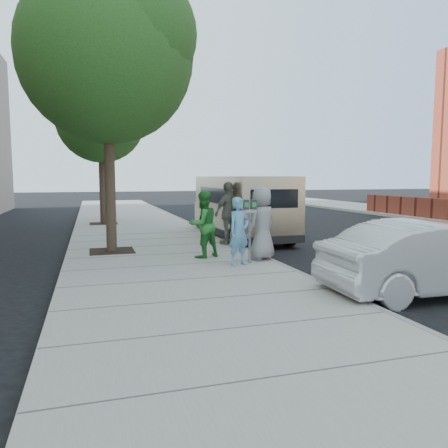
{
  "coord_description": "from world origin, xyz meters",
  "views": [
    {
      "loc": [
        -2.83,
        -9.93,
        2.18
      ],
      "look_at": [
        0.14,
        -0.27,
        1.1
      ],
      "focal_mm": 35.0,
      "sensor_mm": 36.0,
      "label": 1
    }
  ],
  "objects_px": {
    "person_officer": "(239,231)",
    "person_green_shirt": "(203,224)",
    "tree_near": "(108,50)",
    "person_striped_polo": "(229,213)",
    "parking_meter": "(250,217)",
    "sedan": "(433,258)",
    "person_gray_shirt": "(262,223)",
    "van": "(241,206)",
    "tree_far": "(102,115)"
  },
  "relations": [
    {
      "from": "person_officer",
      "to": "person_green_shirt",
      "type": "relative_size",
      "value": 0.94
    },
    {
      "from": "tree_near",
      "to": "person_striped_polo",
      "type": "relative_size",
      "value": 3.95
    },
    {
      "from": "parking_meter",
      "to": "person_officer",
      "type": "bearing_deg",
      "value": -149.11
    },
    {
      "from": "sedan",
      "to": "person_officer",
      "type": "distance_m",
      "value": 4.07
    },
    {
      "from": "person_officer",
      "to": "person_gray_shirt",
      "type": "relative_size",
      "value": 0.88
    },
    {
      "from": "parking_meter",
      "to": "person_gray_shirt",
      "type": "relative_size",
      "value": 0.84
    },
    {
      "from": "parking_meter",
      "to": "person_officer",
      "type": "distance_m",
      "value": 0.46
    },
    {
      "from": "parking_meter",
      "to": "person_green_shirt",
      "type": "distance_m",
      "value": 1.41
    },
    {
      "from": "van",
      "to": "sedan",
      "type": "relative_size",
      "value": 1.43
    },
    {
      "from": "person_striped_polo",
      "to": "tree_near",
      "type": "bearing_deg",
      "value": -22.18
    },
    {
      "from": "person_gray_shirt",
      "to": "tree_near",
      "type": "bearing_deg",
      "value": -64.87
    },
    {
      "from": "van",
      "to": "tree_far",
      "type": "bearing_deg",
      "value": 129.74
    },
    {
      "from": "person_gray_shirt",
      "to": "person_striped_polo",
      "type": "xyz_separation_m",
      "value": [
        0.0,
        2.67,
        0.05
      ]
    },
    {
      "from": "person_officer",
      "to": "tree_far",
      "type": "bearing_deg",
      "value": 81.53
    },
    {
      "from": "tree_far",
      "to": "sedan",
      "type": "xyz_separation_m",
      "value": [
        5.45,
        -13.46,
        -4.19
      ]
    },
    {
      "from": "sedan",
      "to": "tree_far",
      "type": "bearing_deg",
      "value": 23.15
    },
    {
      "from": "tree_far",
      "to": "sedan",
      "type": "bearing_deg",
      "value": -67.94
    },
    {
      "from": "sedan",
      "to": "tree_near",
      "type": "bearing_deg",
      "value": 44.03
    },
    {
      "from": "van",
      "to": "person_officer",
      "type": "height_order",
      "value": "van"
    },
    {
      "from": "tree_near",
      "to": "van",
      "type": "height_order",
      "value": "tree_near"
    },
    {
      "from": "van",
      "to": "person_green_shirt",
      "type": "xyz_separation_m",
      "value": [
        -2.41,
        -3.94,
        -0.18
      ]
    },
    {
      "from": "person_striped_polo",
      "to": "parking_meter",
      "type": "bearing_deg",
      "value": 54.65
    },
    {
      "from": "tree_near",
      "to": "tree_far",
      "type": "height_order",
      "value": "tree_near"
    },
    {
      "from": "van",
      "to": "person_gray_shirt",
      "type": "relative_size",
      "value": 3.34
    },
    {
      "from": "tree_far",
      "to": "person_striped_polo",
      "type": "height_order",
      "value": "tree_far"
    },
    {
      "from": "parking_meter",
      "to": "person_gray_shirt",
      "type": "distance_m",
      "value": 0.61
    },
    {
      "from": "van",
      "to": "person_green_shirt",
      "type": "height_order",
      "value": "van"
    },
    {
      "from": "person_officer",
      "to": "person_green_shirt",
      "type": "bearing_deg",
      "value": 91.16
    },
    {
      "from": "sedan",
      "to": "person_gray_shirt",
      "type": "xyz_separation_m",
      "value": [
        -2.0,
        3.47,
        0.36
      ]
    },
    {
      "from": "tree_far",
      "to": "person_green_shirt",
      "type": "relative_size",
      "value": 3.85
    },
    {
      "from": "person_officer",
      "to": "person_striped_polo",
      "type": "height_order",
      "value": "person_striped_polo"
    },
    {
      "from": "sedan",
      "to": "person_gray_shirt",
      "type": "relative_size",
      "value": 2.33
    },
    {
      "from": "parking_meter",
      "to": "person_striped_polo",
      "type": "xyz_separation_m",
      "value": [
        0.45,
        3.04,
        -0.15
      ]
    },
    {
      "from": "van",
      "to": "person_gray_shirt",
      "type": "xyz_separation_m",
      "value": [
        -1.1,
        -4.66,
        -0.12
      ]
    },
    {
      "from": "tree_far",
      "to": "parking_meter",
      "type": "xyz_separation_m",
      "value": [
        3.0,
        -10.35,
        -3.64
      ]
    },
    {
      "from": "person_gray_shirt",
      "to": "person_striped_polo",
      "type": "distance_m",
      "value": 2.67
    },
    {
      "from": "tree_near",
      "to": "sedan",
      "type": "height_order",
      "value": "tree_near"
    },
    {
      "from": "van",
      "to": "person_striped_polo",
      "type": "relative_size",
      "value": 3.16
    },
    {
      "from": "person_green_shirt",
      "to": "tree_far",
      "type": "bearing_deg",
      "value": -98.37
    },
    {
      "from": "tree_far",
      "to": "person_gray_shirt",
      "type": "relative_size",
      "value": 3.6
    },
    {
      "from": "tree_far",
      "to": "person_officer",
      "type": "xyz_separation_m",
      "value": [
        2.69,
        -10.49,
        -3.94
      ]
    },
    {
      "from": "tree_far",
      "to": "sedan",
      "type": "height_order",
      "value": "tree_far"
    },
    {
      "from": "sedan",
      "to": "person_striped_polo",
      "type": "bearing_deg",
      "value": 19.12
    },
    {
      "from": "sedan",
      "to": "person_officer",
      "type": "xyz_separation_m",
      "value": [
        -2.77,
        2.97,
        0.25
      ]
    },
    {
      "from": "tree_far",
      "to": "van",
      "type": "xyz_separation_m",
      "value": [
        4.55,
        -5.33,
        -3.71
      ]
    },
    {
      "from": "person_gray_shirt",
      "to": "person_green_shirt",
      "type": "bearing_deg",
      "value": -59.07
    },
    {
      "from": "tree_near",
      "to": "van",
      "type": "distance_m",
      "value": 6.71
    },
    {
      "from": "tree_near",
      "to": "tree_far",
      "type": "relative_size",
      "value": 1.16
    },
    {
      "from": "tree_far",
      "to": "person_striped_polo",
      "type": "xyz_separation_m",
      "value": [
        3.45,
        -7.32,
        -3.78
      ]
    },
    {
      "from": "person_green_shirt",
      "to": "person_striped_polo",
      "type": "distance_m",
      "value": 2.35
    }
  ]
}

